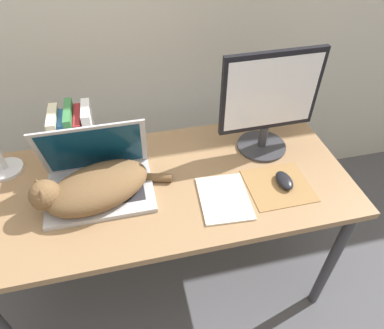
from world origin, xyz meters
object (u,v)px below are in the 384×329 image
(book_row, at_px, (74,137))
(laptop, at_px, (99,178))
(cat, at_px, (93,188))
(notepad, at_px, (224,198))
(computer_mouse, at_px, (284,180))
(external_monitor, at_px, (269,102))

(book_row, bearing_deg, laptop, -68.34)
(laptop, height_order, cat, laptop)
(laptop, xyz_separation_m, notepad, (0.44, -0.16, -0.05))
(laptop, bearing_deg, cat, -107.91)
(cat, height_order, computer_mouse, cat)
(cat, bearing_deg, external_monitor, 12.09)
(book_row, bearing_deg, cat, -76.86)
(laptop, relative_size, notepad, 1.60)
(cat, xyz_separation_m, computer_mouse, (0.70, -0.08, -0.05))
(external_monitor, distance_m, notepad, 0.41)
(external_monitor, distance_m, computer_mouse, 0.31)
(computer_mouse, bearing_deg, book_row, 156.82)
(notepad, bearing_deg, book_row, 145.91)
(cat, relative_size, notepad, 2.07)
(computer_mouse, xyz_separation_m, book_row, (-0.76, 0.32, 0.10))
(laptop, distance_m, external_monitor, 0.71)
(laptop, distance_m, book_row, 0.21)
(cat, relative_size, external_monitor, 1.15)
(external_monitor, height_order, computer_mouse, external_monitor)
(external_monitor, height_order, book_row, external_monitor)
(laptop, xyz_separation_m, cat, (-0.02, -0.06, 0.01))
(laptop, bearing_deg, notepad, -19.66)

